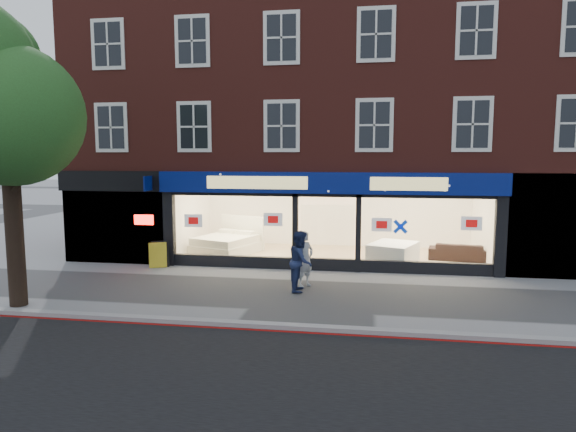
% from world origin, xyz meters
% --- Properties ---
extents(ground, '(120.00, 120.00, 0.00)m').
position_xyz_m(ground, '(0.00, 0.00, 0.00)').
color(ground, gray).
rests_on(ground, ground).
extents(kerb_line, '(60.00, 0.10, 0.01)m').
position_xyz_m(kerb_line, '(0.00, -3.10, 0.01)').
color(kerb_line, '#8C0A07').
rests_on(kerb_line, ground).
extents(kerb_stone, '(60.00, 0.25, 0.12)m').
position_xyz_m(kerb_stone, '(0.00, -2.90, 0.06)').
color(kerb_stone, gray).
rests_on(kerb_stone, ground).
extents(showroom_floor, '(11.00, 4.50, 0.10)m').
position_xyz_m(showroom_floor, '(0.00, 5.25, 0.05)').
color(showroom_floor, tan).
rests_on(showroom_floor, ground).
extents(building, '(19.00, 8.26, 10.30)m').
position_xyz_m(building, '(-0.02, 6.93, 6.67)').
color(building, maroon).
rests_on(building, ground).
extents(street_tree, '(4.00, 3.20, 6.60)m').
position_xyz_m(street_tree, '(-7.57, -2.20, 4.94)').
color(street_tree, black).
rests_on(street_tree, ground).
extents(display_bed, '(2.62, 2.87, 1.33)m').
position_xyz_m(display_bed, '(-3.99, 5.05, 0.47)').
color(display_bed, white).
rests_on(display_bed, showroom_floor).
extents(bedside_table, '(0.57, 0.57, 0.55)m').
position_xyz_m(bedside_table, '(-4.40, 6.50, 0.38)').
color(bedside_table, brown).
rests_on(bedside_table, showroom_floor).
extents(mattress_stack, '(1.93, 2.14, 0.69)m').
position_xyz_m(mattress_stack, '(2.24, 4.25, 0.45)').
color(mattress_stack, white).
rests_on(mattress_stack, showroom_floor).
extents(sofa, '(2.20, 1.14, 0.61)m').
position_xyz_m(sofa, '(4.60, 5.06, 0.41)').
color(sofa, black).
rests_on(sofa, showroom_floor).
extents(a_board, '(0.70, 0.59, 0.92)m').
position_xyz_m(a_board, '(-5.70, 2.54, 0.46)').
color(a_board, yellow).
rests_on(a_board, ground).
extents(pedestrian_grey, '(0.66, 0.72, 1.64)m').
position_xyz_m(pedestrian_grey, '(-0.43, 0.87, 0.82)').
color(pedestrian_grey, '#ACAFB4').
rests_on(pedestrian_grey, ground).
extents(pedestrian_blue, '(0.68, 0.86, 1.73)m').
position_xyz_m(pedestrian_blue, '(-0.50, 0.35, 0.87)').
color(pedestrian_blue, '#1A254B').
rests_on(pedestrian_blue, ground).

